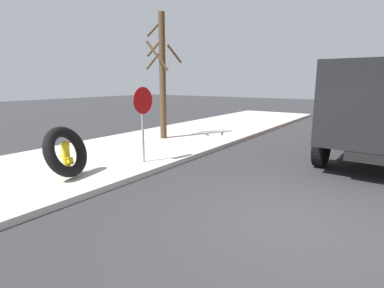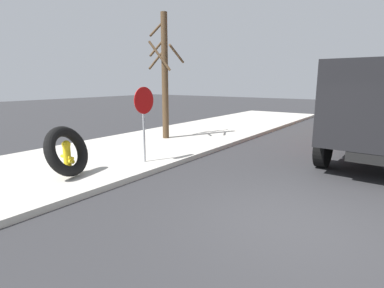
# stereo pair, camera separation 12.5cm
# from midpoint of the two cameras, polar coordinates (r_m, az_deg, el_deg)

# --- Properties ---
(ground_plane) EXTENTS (80.00, 80.00, 0.00)m
(ground_plane) POSITION_cam_midpoint_polar(r_m,az_deg,el_deg) (5.81, 17.85, -14.09)
(ground_plane) COLOR #2D2D30
(sidewalk_curb) EXTENTS (36.00, 5.00, 0.15)m
(sidewalk_curb) POSITION_cam_midpoint_polar(r_m,az_deg,el_deg) (9.67, -22.14, -3.58)
(sidewalk_curb) COLOR #BCB7AD
(sidewalk_curb) RESTS_ON ground
(fire_hydrant) EXTENTS (0.21, 0.48, 0.88)m
(fire_hydrant) POSITION_cam_midpoint_polar(r_m,az_deg,el_deg) (8.26, -22.83, -2.24)
(fire_hydrant) COLOR yellow
(fire_hydrant) RESTS_ON sidewalk_curb
(loose_tire) EXTENTS (1.41, 1.00, 1.29)m
(loose_tire) POSITION_cam_midpoint_polar(r_m,az_deg,el_deg) (8.03, -22.87, -1.33)
(loose_tire) COLOR black
(loose_tire) RESTS_ON sidewalk_curb
(stop_sign) EXTENTS (0.76, 0.08, 2.17)m
(stop_sign) POSITION_cam_midpoint_polar(r_m,az_deg,el_deg) (8.82, -9.57, 6.17)
(stop_sign) COLOR gray
(stop_sign) RESTS_ON sidewalk_curb
(dump_truck_red) EXTENTS (7.08, 3.00, 3.00)m
(dump_truck_red) POSITION_cam_midpoint_polar(r_m,az_deg,el_deg) (11.43, 31.81, 5.59)
(dump_truck_red) COLOR red
(dump_truck_red) RESTS_ON ground
(bare_tree) EXTENTS (1.24, 1.21, 4.95)m
(bare_tree) POSITION_cam_midpoint_polar(r_m,az_deg,el_deg) (12.61, -5.89, 12.88)
(bare_tree) COLOR #4C3823
(bare_tree) RESTS_ON sidewalk_curb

